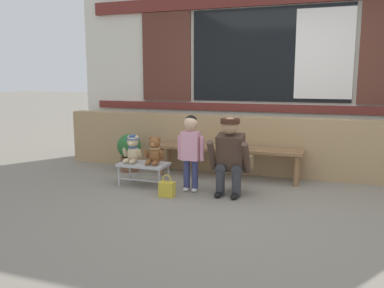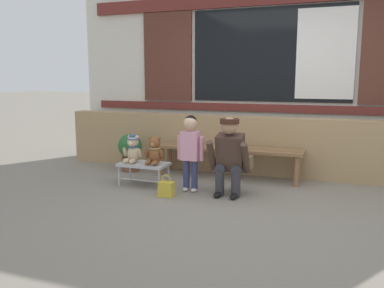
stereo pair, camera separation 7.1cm
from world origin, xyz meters
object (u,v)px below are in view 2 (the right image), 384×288
(wooden_bench_long, at_px, (228,152))
(small_display_bench, at_px, (144,166))
(adult_crouching, at_px, (231,156))
(potted_plant, at_px, (130,150))
(child_standing, at_px, (190,145))
(teddy_bear_plain, at_px, (155,152))
(teddy_bear_with_hat, at_px, (133,149))
(handbag_on_ground, at_px, (166,189))

(wooden_bench_long, distance_m, small_display_bench, 1.23)
(adult_crouching, bearing_deg, potted_plant, 158.92)
(small_display_bench, relative_size, child_standing, 0.67)
(teddy_bear_plain, bearing_deg, teddy_bear_with_hat, 179.87)
(handbag_on_ground, distance_m, potted_plant, 1.50)
(teddy_bear_with_hat, bearing_deg, teddy_bear_plain, -0.13)
(adult_crouching, bearing_deg, child_standing, -176.01)
(wooden_bench_long, distance_m, child_standing, 0.90)
(wooden_bench_long, bearing_deg, handbag_on_ground, -110.98)
(child_standing, bearing_deg, wooden_bench_long, 72.98)
(wooden_bench_long, relative_size, adult_crouching, 2.21)
(child_standing, bearing_deg, handbag_on_ground, -120.25)
(wooden_bench_long, xyz_separation_m, teddy_bear_with_hat, (-1.09, -0.78, 0.10))
(adult_crouching, bearing_deg, wooden_bench_long, 107.53)
(small_display_bench, bearing_deg, wooden_bench_long, 40.14)
(teddy_bear_plain, bearing_deg, child_standing, -5.34)
(wooden_bench_long, distance_m, adult_crouching, 0.84)
(wooden_bench_long, relative_size, handbag_on_ground, 7.72)
(child_standing, distance_m, handbag_on_ground, 0.62)
(teddy_bear_plain, height_order, handbag_on_ground, teddy_bear_plain)
(wooden_bench_long, xyz_separation_m, small_display_bench, (-0.93, -0.79, -0.11))
(wooden_bench_long, distance_m, teddy_bear_plain, 1.11)
(small_display_bench, relative_size, potted_plant, 1.12)
(teddy_bear_plain, xyz_separation_m, adult_crouching, (1.03, -0.01, 0.02))
(adult_crouching, distance_m, potted_plant, 1.89)
(wooden_bench_long, height_order, potted_plant, potted_plant)
(wooden_bench_long, relative_size, teddy_bear_with_hat, 5.78)
(small_display_bench, relative_size, teddy_bear_plain, 1.76)
(wooden_bench_long, height_order, child_standing, child_standing)
(teddy_bear_plain, bearing_deg, handbag_on_ground, -48.41)
(wooden_bench_long, bearing_deg, teddy_bear_plain, -134.55)
(child_standing, xyz_separation_m, handbag_on_ground, (-0.19, -0.32, -0.50))
(small_display_bench, height_order, handbag_on_ground, small_display_bench)
(handbag_on_ground, bearing_deg, wooden_bench_long, 69.02)
(handbag_on_ground, bearing_deg, potted_plant, 135.78)
(teddy_bear_plain, distance_m, child_standing, 0.54)
(wooden_bench_long, xyz_separation_m, adult_crouching, (0.25, -0.80, 0.11))
(teddy_bear_plain, relative_size, child_standing, 0.38)
(child_standing, height_order, handbag_on_ground, child_standing)
(adult_crouching, bearing_deg, small_display_bench, 179.44)
(handbag_on_ground, bearing_deg, small_display_bench, 142.92)
(teddy_bear_plain, height_order, potted_plant, teddy_bear_plain)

